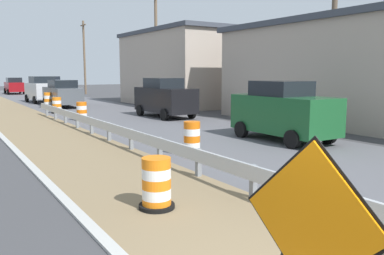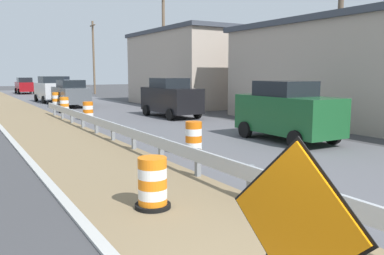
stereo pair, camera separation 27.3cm
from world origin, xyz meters
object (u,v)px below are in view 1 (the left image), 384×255
utility_pole_far (84,57)px  traffic_barrel_far (57,106)px  car_trailing_near_lane (283,111)px  car_lead_far_lane (62,93)px  traffic_barrel_mid (82,112)px  traffic_barrel_close (192,140)px  traffic_barrel_farther (48,101)px  car_lead_near_lane (14,86)px  car_trailing_far_lane (42,89)px  car_distant_a (51,86)px  warning_sign_diamond (311,225)px  car_mid_far_lane (165,98)px  utility_pole_mid (156,44)px  traffic_barrel_nearest (157,186)px  utility_pole_near (334,21)px

utility_pole_far → traffic_barrel_far: bearing=-112.0°
car_trailing_near_lane → car_lead_far_lane: size_ratio=0.89×
traffic_barrel_mid → traffic_barrel_close: bearing=-89.2°
traffic_barrel_farther → car_lead_near_lane: car_lead_near_lane is taller
car_lead_far_lane → traffic_barrel_mid: bearing=171.4°
car_trailing_far_lane → car_distant_a: bearing=-19.2°
car_lead_far_lane → traffic_barrel_farther: bearing=102.2°
warning_sign_diamond → car_mid_far_lane: size_ratio=0.44×
car_lead_far_lane → utility_pole_far: 18.29m
warning_sign_diamond → car_lead_near_lane: 49.45m
warning_sign_diamond → car_trailing_far_lane: size_ratio=0.44×
traffic_barrel_close → car_lead_near_lane: size_ratio=0.23×
traffic_barrel_mid → traffic_barrel_farther: 8.92m
car_mid_far_lane → car_trailing_far_lane: car_mid_far_lane is taller
traffic_barrel_farther → traffic_barrel_mid: bearing=-91.6°
traffic_barrel_far → car_trailing_near_lane: bearing=-72.5°
traffic_barrel_mid → utility_pole_mid: utility_pole_mid is taller
traffic_barrel_nearest → traffic_barrel_far: size_ratio=0.97×
traffic_barrel_close → car_mid_far_lane: car_mid_far_lane is taller
traffic_barrel_far → car_lead_far_lane: car_lead_far_lane is taller
traffic_barrel_close → car_mid_far_lane: bearing=65.8°
traffic_barrel_mid → traffic_barrel_far: (-0.14, 4.71, 0.00)m
car_mid_far_lane → utility_pole_far: size_ratio=0.52×
traffic_barrel_farther → car_trailing_near_lane: 19.62m
car_distant_a → utility_pole_near: 34.54m
traffic_barrel_nearest → utility_pole_far: utility_pole_far is taller
warning_sign_diamond → car_trailing_near_lane: size_ratio=0.47×
traffic_barrel_nearest → car_lead_near_lane: car_lead_near_lane is taller
traffic_barrel_mid → car_mid_far_lane: (4.61, -0.81, 0.67)m
car_mid_far_lane → car_distant_a: (-0.39, 25.62, -0.06)m
traffic_barrel_mid → car_lead_far_lane: (1.37, 9.16, 0.56)m
car_distant_a → car_lead_near_lane: bearing=-155.1°
traffic_barrel_far → traffic_barrel_farther: traffic_barrel_farther is taller
traffic_barrel_nearest → traffic_barrel_mid: traffic_barrel_mid is taller
traffic_barrel_mid → utility_pole_mid: bearing=41.9°
utility_pole_near → traffic_barrel_close: bearing=-169.9°
traffic_barrel_nearest → car_distant_a: car_distant_a is taller
car_trailing_near_lane → car_lead_far_lane: bearing=-169.5°
car_trailing_near_lane → traffic_barrel_nearest: bearing=-59.8°
traffic_barrel_farther → utility_pole_mid: utility_pole_mid is taller
traffic_barrel_far → car_distant_a: car_distant_a is taller
car_trailing_near_lane → car_mid_far_lane: bearing=-179.2°
traffic_barrel_close → utility_pole_far: size_ratio=0.13×
traffic_barrel_close → traffic_barrel_farther: 19.65m
warning_sign_diamond → utility_pole_far: (11.64, 44.07, 3.37)m
car_lead_far_lane → car_distant_a: car_distant_a is taller
traffic_barrel_nearest → car_trailing_near_lane: bearing=29.1°
traffic_barrel_far → utility_pole_near: utility_pole_near is taller
car_distant_a → car_mid_far_lane: bearing=-0.1°
car_trailing_near_lane → traffic_barrel_mid: bearing=-154.8°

